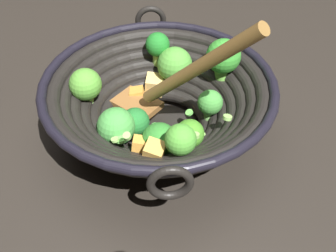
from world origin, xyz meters
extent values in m
plane|color=#28231E|center=(0.00, 0.00, 0.00)|extent=(4.00, 4.00, 0.00)
cylinder|color=black|center=(0.00, 0.00, 0.01)|extent=(0.12, 0.12, 0.01)
torus|color=black|center=(0.00, 0.00, 0.02)|extent=(0.17, 0.17, 0.02)
torus|color=black|center=(0.00, 0.00, 0.03)|extent=(0.20, 0.20, 0.02)
torus|color=black|center=(0.00, 0.00, 0.04)|extent=(0.22, 0.22, 0.02)
torus|color=black|center=(0.00, 0.00, 0.05)|extent=(0.25, 0.25, 0.02)
torus|color=black|center=(0.00, 0.00, 0.06)|extent=(0.27, 0.27, 0.02)
torus|color=black|center=(0.00, 0.00, 0.08)|extent=(0.30, 0.30, 0.02)
torus|color=black|center=(0.00, 0.00, 0.09)|extent=(0.33, 0.33, 0.02)
torus|color=black|center=(0.00, 0.00, 0.10)|extent=(0.34, 0.34, 0.01)
torus|color=black|center=(0.18, 0.01, 0.10)|extent=(0.01, 0.05, 0.05)
torus|color=black|center=(-0.18, -0.01, 0.10)|extent=(0.01, 0.05, 0.05)
cylinder|color=#84B24C|center=(0.11, 0.00, 0.07)|extent=(0.02, 0.02, 0.02)
sphere|color=#1F7725|center=(0.11, 0.00, 0.10)|extent=(0.04, 0.04, 0.04)
cylinder|color=#71A33E|center=(0.08, -0.03, 0.04)|extent=(0.02, 0.02, 0.02)
sphere|color=#4F9B37|center=(0.08, -0.03, 0.07)|extent=(0.06, 0.06, 0.06)
cylinder|color=#79BB5D|center=(0.00, -0.08, 0.04)|extent=(0.02, 0.02, 0.02)
sphere|color=#44953C|center=(0.00, -0.08, 0.06)|extent=(0.04, 0.04, 0.04)
cylinder|color=olive|center=(-0.12, -0.03, 0.08)|extent=(0.02, 0.02, 0.02)
sphere|color=#4EA135|center=(-0.12, -0.03, 0.10)|extent=(0.04, 0.04, 0.04)
cylinder|color=#67904A|center=(-0.05, 0.06, 0.03)|extent=(0.03, 0.03, 0.01)
sphere|color=#469A42|center=(-0.05, 0.06, 0.06)|extent=(0.05, 0.05, 0.05)
cylinder|color=#6FA444|center=(-0.07, -0.04, 0.04)|extent=(0.02, 0.02, 0.01)
sphere|color=#489327|center=(-0.07, -0.04, 0.06)|extent=(0.04, 0.04, 0.04)
cylinder|color=#68B041|center=(0.06, -0.10, 0.07)|extent=(0.03, 0.03, 0.02)
sphere|color=green|center=(0.06, -0.10, 0.10)|extent=(0.05, 0.05, 0.05)
cylinder|color=#7AAD58|center=(0.02, 0.11, 0.06)|extent=(0.02, 0.02, 0.02)
sphere|color=#569D35|center=(0.02, 0.11, 0.09)|extent=(0.05, 0.05, 0.05)
cylinder|color=#75A73E|center=(-0.08, 0.00, 0.03)|extent=(0.03, 0.03, 0.02)
sphere|color=#307E2B|center=(-0.08, 0.00, 0.06)|extent=(0.05, 0.05, 0.05)
cylinder|color=#6BB453|center=(-0.03, 0.03, 0.03)|extent=(0.02, 0.02, 0.01)
sphere|color=#226E2C|center=(-0.03, 0.03, 0.05)|extent=(0.04, 0.04, 0.04)
cube|color=#CE7539|center=(0.10, -0.02, 0.07)|extent=(0.03, 0.03, 0.03)
cube|color=gold|center=(-0.11, 0.01, 0.07)|extent=(0.03, 0.03, 0.03)
cube|color=gold|center=(0.05, 0.03, 0.04)|extent=(0.02, 0.03, 0.03)
cube|color=gold|center=(-0.09, 0.03, 0.06)|extent=(0.02, 0.02, 0.02)
cube|color=#E9BB6A|center=(0.08, 0.01, 0.04)|extent=(0.03, 0.03, 0.03)
cylinder|color=#56B247|center=(0.06, -0.11, 0.10)|extent=(0.02, 0.01, 0.01)
cylinder|color=#99D166|center=(-0.06, -0.09, 0.08)|extent=(0.02, 0.02, 0.01)
cylinder|color=#56B247|center=(-0.02, 0.01, 0.03)|extent=(0.02, 0.02, 0.01)
cylinder|color=#6BC651|center=(-0.01, -0.05, 0.05)|extent=(0.01, 0.01, 0.01)
cylinder|color=#99D166|center=(-0.10, 0.04, 0.09)|extent=(0.02, 0.01, 0.01)
cylinder|color=#99D166|center=(0.09, -0.04, 0.06)|extent=(0.01, 0.01, 0.01)
cylinder|color=#99D166|center=(-0.10, -0.05, 0.09)|extent=(0.01, 0.01, 0.01)
cylinder|color=#99D166|center=(-0.05, -0.06, 0.04)|extent=(0.02, 0.02, 0.01)
cylinder|color=#99D166|center=(-0.08, 0.06, 0.07)|extent=(0.01, 0.01, 0.01)
cylinder|color=#6BC651|center=(-0.08, 0.05, 0.07)|extent=(0.02, 0.02, 0.01)
cube|color=brown|center=(0.03, 0.03, 0.04)|extent=(0.08, 0.09, 0.01)
cylinder|color=olive|center=(-0.04, -0.05, 0.15)|extent=(0.13, 0.15, 0.19)
camera|label=1|loc=(-0.48, 0.00, 0.47)|focal=45.61mm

